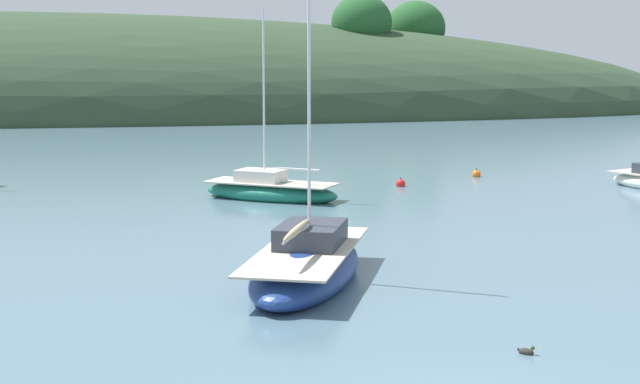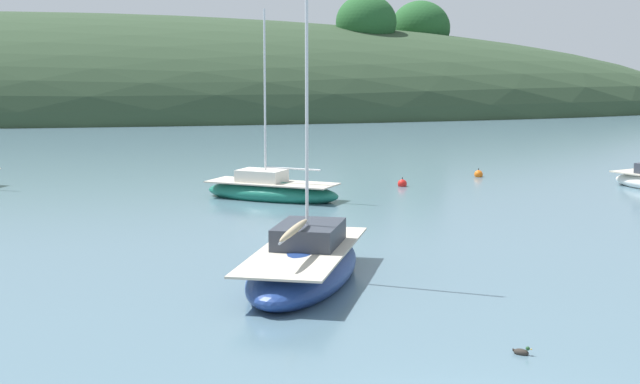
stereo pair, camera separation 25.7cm
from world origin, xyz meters
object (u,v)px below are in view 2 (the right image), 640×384
object	(u,v)px
mooring_buoy_outer	(479,174)
duck_lone_right	(521,352)
sailboat_teal_outer	(305,265)
sailboat_yellow_far	(271,190)
mooring_buoy_inner	(402,184)

from	to	relation	value
mooring_buoy_outer	duck_lone_right	bearing A→B (deg)	-104.97
sailboat_teal_outer	sailboat_yellow_far	xyz separation A→B (m)	(0.27, 15.13, -0.08)
sailboat_teal_outer	sailboat_yellow_far	size ratio (longest dim) A/B	1.10
mooring_buoy_outer	mooring_buoy_inner	bearing A→B (deg)	-147.73
mooring_buoy_outer	duck_lone_right	world-z (taller)	mooring_buoy_outer
sailboat_yellow_far	mooring_buoy_outer	size ratio (longest dim) A/B	15.52
sailboat_teal_outer	duck_lone_right	size ratio (longest dim) A/B	24.70
mooring_buoy_inner	mooring_buoy_outer	distance (m)	5.46
mooring_buoy_inner	mooring_buoy_outer	size ratio (longest dim) A/B	1.00
sailboat_teal_outer	mooring_buoy_inner	world-z (taller)	sailboat_teal_outer
sailboat_teal_outer	sailboat_yellow_far	bearing A→B (deg)	88.96
sailboat_teal_outer	duck_lone_right	distance (m)	8.07
sailboat_teal_outer	duck_lone_right	xyz separation A→B (m)	(3.84, -7.09, -0.41)
mooring_buoy_inner	duck_lone_right	size ratio (longest dim) A/B	1.44
sailboat_yellow_far	sailboat_teal_outer	bearing A→B (deg)	-91.04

